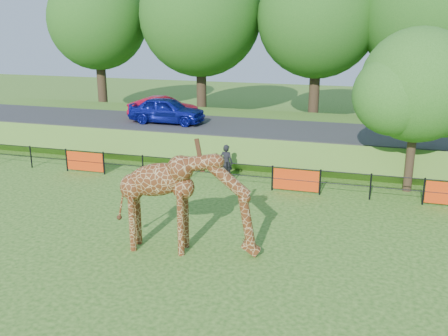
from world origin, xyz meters
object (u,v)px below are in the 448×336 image
Objects in this scene: tree_east at (420,90)px; car_red at (163,108)px; car_blue at (167,110)px; giraffe at (187,203)px; visitor at (226,162)px.

car_red is at bearing 159.90° from tree_east.
tree_east reaches higher than car_blue.
giraffe is 0.67× the size of tree_east.
car_blue reaches higher than car_red.
visitor is at bearing 91.13° from giraffe.
tree_east reaches higher than giraffe.
car_blue is at bearing 162.46° from tree_east.
tree_east is (12.75, -4.03, 2.14)m from car_blue.
tree_east is (13.33, -4.88, 2.20)m from car_red.
visitor is 0.24× the size of tree_east.
giraffe reaches higher than car_blue.
giraffe reaches higher than visitor.
tree_east is at bearing -164.55° from visitor.
visitor is at bearing -133.72° from car_blue.
giraffe is at bearing 106.93° from visitor.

